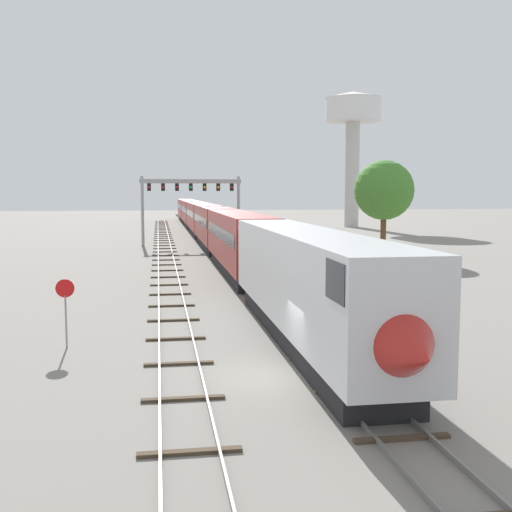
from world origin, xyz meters
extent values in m
plane|color=gray|center=(0.00, 0.00, 0.00)|extent=(400.00, 400.00, 0.00)
cube|color=slate|center=(1.28, 60.00, 0.08)|extent=(0.07, 200.00, 0.16)
cube|color=slate|center=(2.72, 60.00, 0.08)|extent=(0.07, 200.00, 0.16)
cube|color=#473828|center=(2.00, -6.00, 0.05)|extent=(2.60, 0.24, 0.10)
cube|color=#473828|center=(2.00, -2.00, 0.05)|extent=(2.60, 0.24, 0.10)
cube|color=#473828|center=(2.00, 2.00, 0.05)|extent=(2.60, 0.24, 0.10)
cube|color=#473828|center=(2.00, 6.00, 0.05)|extent=(2.60, 0.24, 0.10)
cube|color=#473828|center=(2.00, 10.00, 0.05)|extent=(2.60, 0.24, 0.10)
cube|color=#473828|center=(2.00, 14.00, 0.05)|extent=(2.60, 0.24, 0.10)
cube|color=#473828|center=(2.00, 18.00, 0.05)|extent=(2.60, 0.24, 0.10)
cube|color=#473828|center=(2.00, 22.00, 0.05)|extent=(2.60, 0.24, 0.10)
cube|color=#473828|center=(2.00, 26.00, 0.05)|extent=(2.60, 0.24, 0.10)
cube|color=#473828|center=(2.00, 30.00, 0.05)|extent=(2.60, 0.24, 0.10)
cube|color=#473828|center=(2.00, 34.00, 0.05)|extent=(2.60, 0.24, 0.10)
cube|color=#473828|center=(2.00, 38.00, 0.05)|extent=(2.60, 0.24, 0.10)
cube|color=#473828|center=(2.00, 42.00, 0.05)|extent=(2.60, 0.24, 0.10)
cube|color=#473828|center=(2.00, 46.00, 0.05)|extent=(2.60, 0.24, 0.10)
cube|color=#473828|center=(2.00, 50.00, 0.05)|extent=(2.60, 0.24, 0.10)
cube|color=#473828|center=(2.00, 54.00, 0.05)|extent=(2.60, 0.24, 0.10)
cube|color=#473828|center=(2.00, 58.00, 0.05)|extent=(2.60, 0.24, 0.10)
cube|color=#473828|center=(2.00, 62.00, 0.05)|extent=(2.60, 0.24, 0.10)
cube|color=#473828|center=(2.00, 66.00, 0.05)|extent=(2.60, 0.24, 0.10)
cube|color=#473828|center=(2.00, 70.00, 0.05)|extent=(2.60, 0.24, 0.10)
cube|color=#473828|center=(2.00, 74.00, 0.05)|extent=(2.60, 0.24, 0.10)
cube|color=#473828|center=(2.00, 78.00, 0.05)|extent=(2.60, 0.24, 0.10)
cube|color=#473828|center=(2.00, 82.00, 0.05)|extent=(2.60, 0.24, 0.10)
cube|color=#473828|center=(2.00, 86.00, 0.05)|extent=(2.60, 0.24, 0.10)
cube|color=#473828|center=(2.00, 90.00, 0.05)|extent=(2.60, 0.24, 0.10)
cube|color=#473828|center=(2.00, 94.00, 0.05)|extent=(2.60, 0.24, 0.10)
cube|color=#473828|center=(2.00, 98.00, 0.05)|extent=(2.60, 0.24, 0.10)
cube|color=#473828|center=(2.00, 102.00, 0.05)|extent=(2.60, 0.24, 0.10)
cube|color=#473828|center=(2.00, 106.00, 0.05)|extent=(2.60, 0.24, 0.10)
cube|color=#473828|center=(2.00, 110.00, 0.05)|extent=(2.60, 0.24, 0.10)
cube|color=#473828|center=(2.00, 114.00, 0.05)|extent=(2.60, 0.24, 0.10)
cube|color=#473828|center=(2.00, 118.00, 0.05)|extent=(2.60, 0.24, 0.10)
cube|color=#473828|center=(2.00, 122.00, 0.05)|extent=(2.60, 0.24, 0.10)
cube|color=#473828|center=(2.00, 126.00, 0.05)|extent=(2.60, 0.24, 0.10)
cube|color=#473828|center=(2.00, 130.00, 0.05)|extent=(2.60, 0.24, 0.10)
cube|color=#473828|center=(2.00, 134.00, 0.05)|extent=(2.60, 0.24, 0.10)
cube|color=#473828|center=(2.00, 138.00, 0.05)|extent=(2.60, 0.24, 0.10)
cube|color=#473828|center=(2.00, 142.00, 0.05)|extent=(2.60, 0.24, 0.10)
cube|color=#473828|center=(2.00, 146.00, 0.05)|extent=(2.60, 0.24, 0.10)
cube|color=#473828|center=(2.00, 150.00, 0.05)|extent=(2.60, 0.24, 0.10)
cube|color=#473828|center=(2.00, 154.00, 0.05)|extent=(2.60, 0.24, 0.10)
cube|color=#473828|center=(2.00, 158.00, 0.05)|extent=(2.60, 0.24, 0.10)
cube|color=slate|center=(-4.22, 40.00, 0.08)|extent=(0.07, 160.00, 0.16)
cube|color=slate|center=(-2.78, 40.00, 0.08)|extent=(0.07, 160.00, 0.16)
cube|color=#473828|center=(-3.50, -6.00, 0.05)|extent=(2.60, 0.24, 0.10)
cube|color=#473828|center=(-3.50, -2.00, 0.05)|extent=(2.60, 0.24, 0.10)
cube|color=#473828|center=(-3.50, 2.00, 0.05)|extent=(2.60, 0.24, 0.10)
cube|color=#473828|center=(-3.50, 6.00, 0.05)|extent=(2.60, 0.24, 0.10)
cube|color=#473828|center=(-3.50, 10.00, 0.05)|extent=(2.60, 0.24, 0.10)
cube|color=#473828|center=(-3.50, 14.00, 0.05)|extent=(2.60, 0.24, 0.10)
cube|color=#473828|center=(-3.50, 18.00, 0.05)|extent=(2.60, 0.24, 0.10)
cube|color=#473828|center=(-3.50, 22.00, 0.05)|extent=(2.60, 0.24, 0.10)
cube|color=#473828|center=(-3.50, 26.00, 0.05)|extent=(2.60, 0.24, 0.10)
cube|color=#473828|center=(-3.50, 30.00, 0.05)|extent=(2.60, 0.24, 0.10)
cube|color=#473828|center=(-3.50, 34.00, 0.05)|extent=(2.60, 0.24, 0.10)
cube|color=#473828|center=(-3.50, 38.00, 0.05)|extent=(2.60, 0.24, 0.10)
cube|color=#473828|center=(-3.50, 42.00, 0.05)|extent=(2.60, 0.24, 0.10)
cube|color=#473828|center=(-3.50, 46.00, 0.05)|extent=(2.60, 0.24, 0.10)
cube|color=#473828|center=(-3.50, 50.00, 0.05)|extent=(2.60, 0.24, 0.10)
cube|color=#473828|center=(-3.50, 54.00, 0.05)|extent=(2.60, 0.24, 0.10)
cube|color=#473828|center=(-3.50, 58.00, 0.05)|extent=(2.60, 0.24, 0.10)
cube|color=#473828|center=(-3.50, 62.00, 0.05)|extent=(2.60, 0.24, 0.10)
cube|color=#473828|center=(-3.50, 66.00, 0.05)|extent=(2.60, 0.24, 0.10)
cube|color=#473828|center=(-3.50, 70.00, 0.05)|extent=(2.60, 0.24, 0.10)
cube|color=#473828|center=(-3.50, 74.00, 0.05)|extent=(2.60, 0.24, 0.10)
cube|color=#473828|center=(-3.50, 78.00, 0.05)|extent=(2.60, 0.24, 0.10)
cube|color=#473828|center=(-3.50, 82.00, 0.05)|extent=(2.60, 0.24, 0.10)
cube|color=#473828|center=(-3.50, 86.00, 0.05)|extent=(2.60, 0.24, 0.10)
cube|color=#473828|center=(-3.50, 90.00, 0.05)|extent=(2.60, 0.24, 0.10)
cube|color=#473828|center=(-3.50, 94.00, 0.05)|extent=(2.60, 0.24, 0.10)
cube|color=#473828|center=(-3.50, 98.00, 0.05)|extent=(2.60, 0.24, 0.10)
cube|color=#473828|center=(-3.50, 102.00, 0.05)|extent=(2.60, 0.24, 0.10)
cube|color=#473828|center=(-3.50, 106.00, 0.05)|extent=(2.60, 0.24, 0.10)
cube|color=#473828|center=(-3.50, 110.00, 0.05)|extent=(2.60, 0.24, 0.10)
cube|color=#473828|center=(-3.50, 114.00, 0.05)|extent=(2.60, 0.24, 0.10)
cube|color=#473828|center=(-3.50, 118.00, 0.05)|extent=(2.60, 0.24, 0.10)
cube|color=silver|center=(2.00, 4.75, 2.90)|extent=(3.00, 21.49, 3.80)
cone|color=#B2231E|center=(2.00, -6.20, 2.50)|extent=(2.88, 2.60, 2.88)
cube|color=black|center=(2.00, -4.80, 4.04)|extent=(3.04, 1.80, 1.10)
cube|color=black|center=(2.00, 4.75, 0.50)|extent=(2.52, 19.35, 1.00)
cube|color=maroon|center=(2.00, 27.24, 2.90)|extent=(3.00, 21.49, 3.80)
cube|color=black|center=(2.00, 27.24, 3.30)|extent=(3.04, 19.78, 0.90)
cube|color=black|center=(2.00, 27.24, 0.50)|extent=(2.52, 19.35, 1.00)
cube|color=maroon|center=(2.00, 49.74, 2.90)|extent=(3.00, 21.49, 3.80)
cube|color=black|center=(2.00, 49.74, 3.30)|extent=(3.04, 19.78, 0.90)
cube|color=black|center=(2.00, 49.74, 0.50)|extent=(2.52, 19.35, 1.00)
cube|color=maroon|center=(2.00, 72.23, 2.90)|extent=(3.00, 21.49, 3.80)
cube|color=black|center=(2.00, 72.23, 3.30)|extent=(3.04, 19.78, 0.90)
cube|color=black|center=(2.00, 72.23, 0.50)|extent=(2.52, 19.35, 1.00)
cube|color=maroon|center=(2.00, 94.73, 2.90)|extent=(3.00, 21.49, 3.80)
cube|color=black|center=(2.00, 94.73, 3.30)|extent=(3.04, 19.78, 0.90)
cube|color=black|center=(2.00, 94.73, 0.50)|extent=(2.52, 19.35, 1.00)
cube|color=maroon|center=(2.00, 117.22, 2.90)|extent=(3.00, 21.49, 3.80)
cube|color=black|center=(2.00, 117.22, 3.30)|extent=(3.04, 19.78, 0.90)
cube|color=black|center=(2.00, 117.22, 0.50)|extent=(2.52, 19.35, 1.00)
cylinder|color=#999BA0|center=(-6.00, 53.99, 4.16)|extent=(0.36, 0.36, 8.31)
cylinder|color=#999BA0|center=(5.50, 53.99, 4.16)|extent=(0.36, 0.36, 8.31)
cube|color=#999BA0|center=(-0.25, 53.99, 7.71)|extent=(12.10, 0.36, 0.50)
cube|color=black|center=(-5.18, 54.04, 7.01)|extent=(0.44, 0.32, 0.90)
sphere|color=red|center=(-5.18, 53.85, 7.01)|extent=(0.28, 0.28, 0.28)
cube|color=black|center=(-3.54, 54.04, 7.01)|extent=(0.44, 0.32, 0.90)
sphere|color=red|center=(-3.54, 53.85, 7.01)|extent=(0.28, 0.28, 0.28)
cube|color=black|center=(-1.89, 54.04, 7.01)|extent=(0.44, 0.32, 0.90)
sphere|color=red|center=(-1.89, 53.85, 7.01)|extent=(0.28, 0.28, 0.28)
cube|color=black|center=(-0.25, 54.04, 7.01)|extent=(0.44, 0.32, 0.90)
sphere|color=green|center=(-0.25, 53.85, 7.01)|extent=(0.28, 0.28, 0.28)
cube|color=black|center=(1.39, 54.04, 7.01)|extent=(0.44, 0.32, 0.90)
sphere|color=yellow|center=(1.39, 53.85, 7.01)|extent=(0.28, 0.28, 0.28)
cube|color=black|center=(3.04, 54.04, 7.01)|extent=(0.44, 0.32, 0.90)
sphere|color=yellow|center=(3.04, 53.85, 7.01)|extent=(0.28, 0.28, 0.28)
cube|color=black|center=(4.68, 54.04, 7.01)|extent=(0.44, 0.32, 0.90)
sphere|color=red|center=(4.68, 53.85, 7.01)|extent=(0.28, 0.28, 0.28)
cylinder|color=beige|center=(31.25, 89.95, 9.62)|extent=(2.60, 2.60, 19.25)
cylinder|color=white|center=(31.25, 89.95, 21.33)|extent=(10.05, 10.05, 4.17)
cone|color=white|center=(31.25, 89.95, 24.01)|extent=(10.25, 10.25, 1.20)
cylinder|color=gray|center=(-8.00, 5.28, 1.10)|extent=(0.08, 0.08, 2.20)
cylinder|color=red|center=(-8.00, 5.26, 2.50)|extent=(0.76, 0.03, 0.76)
cylinder|color=brown|center=(17.87, 37.83, 2.28)|extent=(0.56, 0.56, 4.56)
sphere|color=#427F2D|center=(17.87, 37.83, 6.62)|extent=(5.88, 5.88, 5.88)
camera|label=1|loc=(-4.18, -20.74, 6.43)|focal=43.47mm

